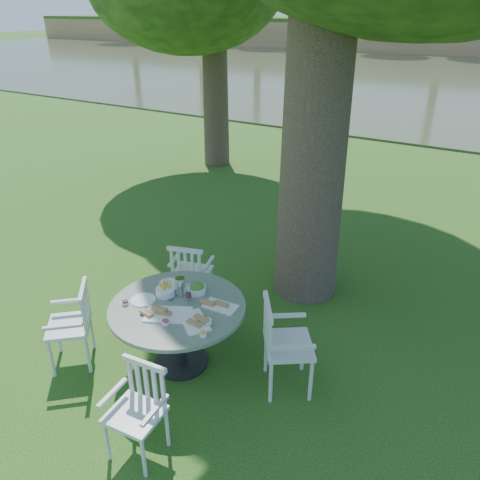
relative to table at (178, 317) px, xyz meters
name	(u,v)px	position (x,y,z in m)	size (l,w,h in m)	color
ground	(232,307)	(-0.09, 1.14, -0.58)	(140.00, 140.00, 0.00)	#153A0C
table	(178,317)	(0.00, 0.00, 0.00)	(1.35, 1.35, 0.73)	black
chair_ne	(279,340)	(1.01, 0.23, -0.02)	(0.64, 0.65, 0.95)	silver
chair_nw	(189,271)	(-0.53, 0.89, -0.07)	(0.54, 0.52, 0.87)	silver
chair_sw	(77,320)	(-0.91, -0.50, -0.06)	(0.61, 0.61, 0.89)	silver
chair_se	(140,402)	(0.37, -0.98, -0.10)	(0.45, 0.43, 0.82)	silver
tableware	(179,298)	(-0.03, 0.07, 0.18)	(1.03, 0.78, 0.20)	white
river	(475,82)	(-0.09, 24.14, -0.58)	(100.00, 28.00, 0.12)	#353D24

